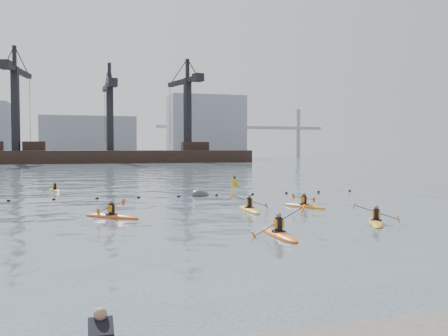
# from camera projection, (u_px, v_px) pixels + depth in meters

# --- Properties ---
(ground) EXTENTS (400.00, 400.00, 0.00)m
(ground) POSITION_uv_depth(u_px,v_px,m) (282.00, 271.00, 14.42)
(ground) COLOR #35454E
(ground) RESTS_ON ground
(float_line) EXTENTS (33.24, 0.73, 0.24)m
(float_line) POSITION_uv_depth(u_px,v_px,m) (158.00, 197.00, 35.90)
(float_line) COLOR black
(float_line) RESTS_ON ground
(barge_pier) EXTENTS (72.00, 19.30, 29.50)m
(barge_pier) POSITION_uv_depth(u_px,v_px,m) (109.00, 155.00, 119.83)
(barge_pier) COLOR black
(barge_pier) RESTS_ON ground
(skyline) EXTENTS (141.00, 28.00, 22.00)m
(skyline) POSITION_uv_depth(u_px,v_px,m) (111.00, 131.00, 158.85)
(skyline) COLOR gray
(skyline) RESTS_ON ground
(kayaker_0) EXTENTS (2.49, 3.55, 1.45)m
(kayaker_0) POSITION_uv_depth(u_px,v_px,m) (279.00, 233.00, 20.17)
(kayaker_0) COLOR orange
(kayaker_0) RESTS_ON ground
(kayaker_1) EXTENTS (2.24, 3.17, 1.17)m
(kayaker_1) POSITION_uv_depth(u_px,v_px,m) (376.00, 222.00, 23.42)
(kayaker_1) COLOR gold
(kayaker_1) RESTS_ON ground
(kayaker_2) EXTENTS (3.09, 2.74, 1.10)m
(kayaker_2) POSITION_uv_depth(u_px,v_px,m) (112.00, 216.00, 25.41)
(kayaker_2) COLOR #CE4813
(kayaker_2) RESTS_ON ground
(kayaker_3) EXTENTS (2.34, 3.43, 1.22)m
(kayaker_3) POSITION_uv_depth(u_px,v_px,m) (249.00, 209.00, 28.26)
(kayaker_3) COLOR yellow
(kayaker_3) RESTS_ON ground
(kayaker_4) EXTENTS (2.04, 3.24, 1.05)m
(kayaker_4) POSITION_uv_depth(u_px,v_px,m) (304.00, 205.00, 30.04)
(kayaker_4) COLOR orange
(kayaker_4) RESTS_ON ground
(kayaker_5) EXTENTS (1.94, 2.91, 1.14)m
(kayaker_5) POSITION_uv_depth(u_px,v_px,m) (55.00, 190.00, 41.16)
(kayaker_5) COLOR gold
(kayaker_5) RESTS_ON ground
(mooring_buoy) EXTENTS (2.34, 2.31, 1.37)m
(mooring_buoy) POSITION_uv_depth(u_px,v_px,m) (201.00, 196.00, 37.09)
(mooring_buoy) COLOR #393B3E
(mooring_buoy) RESTS_ON ground
(nav_buoy) EXTENTS (0.65, 0.65, 1.19)m
(nav_buoy) POSITION_uv_depth(u_px,v_px,m) (234.00, 182.00, 46.76)
(nav_buoy) COLOR gold
(nav_buoy) RESTS_ON ground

